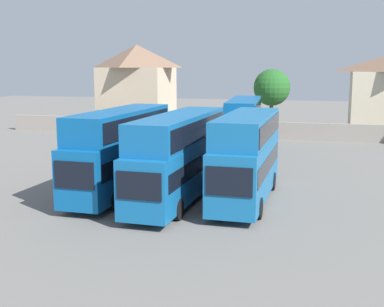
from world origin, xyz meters
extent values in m
plane|color=slate|center=(0.00, 18.00, 0.00)|extent=(140.00, 140.00, 0.00)
cube|color=gray|center=(0.00, 25.90, 0.90)|extent=(56.00, 0.50, 1.80)
cube|color=#0D5698|center=(-3.73, 0.19, 1.90)|extent=(2.75, 10.93, 3.09)
cube|color=black|center=(-3.87, -5.27, 2.27)|extent=(2.17, 0.14, 1.39)
cube|color=black|center=(-3.73, 0.19, 2.27)|extent=(2.77, 10.06, 0.97)
cube|color=#0D5698|center=(-3.72, 0.46, 4.24)|extent=(2.69, 10.39, 1.59)
cube|color=black|center=(-3.72, 0.46, 4.24)|extent=(2.76, 9.85, 1.11)
cylinder|color=black|center=(-2.68, -3.21, 0.55)|extent=(0.33, 1.11, 1.10)
cylinder|color=black|center=(-4.95, -3.15, 0.55)|extent=(0.33, 1.11, 1.10)
cylinder|color=black|center=(-2.50, 3.52, 0.55)|extent=(0.33, 1.11, 1.10)
cylinder|color=black|center=(-4.77, 3.58, 0.55)|extent=(0.33, 1.11, 1.10)
cube|color=#125D9C|center=(0.09, -0.37, 1.83)|extent=(2.87, 11.81, 2.95)
cube|color=black|center=(-0.09, -6.26, 2.19)|extent=(2.21, 0.15, 1.33)
cube|color=black|center=(0.09, -0.37, 2.19)|extent=(2.88, 10.87, 0.93)
cube|color=#125D9C|center=(0.10, -0.07, 4.11)|extent=(2.80, 11.22, 1.60)
cube|color=black|center=(0.10, -0.07, 4.11)|extent=(2.87, 10.64, 1.12)
cylinder|color=black|center=(1.13, -4.04, 0.55)|extent=(0.33, 1.11, 1.10)
cylinder|color=black|center=(-1.18, -3.97, 0.55)|extent=(0.33, 1.11, 1.10)
cylinder|color=black|center=(1.35, 3.23, 0.55)|extent=(0.33, 1.11, 1.10)
cylinder|color=black|center=(-0.95, 3.31, 0.55)|extent=(0.33, 1.11, 1.10)
cube|color=#15619B|center=(3.86, 0.33, 1.91)|extent=(2.62, 10.15, 3.11)
cube|color=black|center=(3.82, -4.75, 2.28)|extent=(2.23, 0.10, 1.40)
cube|color=black|center=(3.86, 0.33, 2.28)|extent=(2.65, 9.34, 0.98)
cube|color=#15619B|center=(3.87, 0.59, 4.21)|extent=(2.56, 9.64, 1.49)
cube|color=black|center=(3.87, 0.59, 4.21)|extent=(2.65, 9.14, 1.04)
cylinder|color=black|center=(5.00, -2.81, 0.55)|extent=(0.31, 1.10, 1.10)
cylinder|color=black|center=(2.67, -2.79, 0.55)|extent=(0.31, 1.10, 1.10)
cylinder|color=black|center=(5.06, 3.46, 0.55)|extent=(0.31, 1.10, 1.10)
cylinder|color=black|center=(2.73, 3.48, 0.55)|extent=(0.31, 1.10, 1.10)
cube|color=#186396|center=(-1.14, 15.68, 1.93)|extent=(2.84, 11.80, 3.15)
cube|color=black|center=(-1.33, 9.80, 2.31)|extent=(2.17, 0.15, 1.42)
cube|color=black|center=(-1.14, 15.68, 2.31)|extent=(2.85, 10.86, 0.99)
cylinder|color=black|center=(-0.12, 12.01, 0.55)|extent=(0.33, 1.11, 1.10)
cylinder|color=black|center=(-2.39, 12.08, 0.55)|extent=(0.33, 1.11, 1.10)
cylinder|color=black|center=(0.11, 19.27, 0.55)|extent=(0.33, 1.11, 1.10)
cylinder|color=black|center=(-2.16, 19.35, 0.55)|extent=(0.33, 1.11, 1.10)
cube|color=#0D579A|center=(1.27, 15.85, 1.83)|extent=(3.29, 11.36, 2.94)
cube|color=black|center=(1.70, 10.24, 2.18)|extent=(2.14, 0.25, 1.32)
cube|color=black|center=(1.27, 15.85, 2.18)|extent=(3.26, 10.47, 0.93)
cube|color=#0D579A|center=(1.25, 16.13, 4.04)|extent=(3.20, 10.80, 1.48)
cube|color=black|center=(1.25, 16.13, 4.04)|extent=(3.25, 10.25, 1.04)
cylinder|color=black|center=(2.65, 12.47, 0.55)|extent=(0.38, 1.12, 1.10)
cylinder|color=black|center=(0.42, 12.30, 0.55)|extent=(0.38, 1.12, 1.10)
cylinder|color=black|center=(2.11, 19.40, 0.55)|extent=(0.38, 1.12, 1.10)
cylinder|color=black|center=(-0.12, 19.22, 0.55)|extent=(0.38, 1.12, 1.10)
cube|color=#C6B293|center=(-14.92, 32.69, 3.71)|extent=(8.02, 7.84, 7.41)
pyramid|color=brown|center=(-14.92, 32.69, 8.82)|extent=(8.42, 8.23, 2.82)
cylinder|color=brown|center=(2.35, 28.40, 1.95)|extent=(0.41, 0.41, 3.90)
sphere|color=#235B23|center=(2.35, 28.40, 5.30)|extent=(4.00, 4.00, 4.00)
camera|label=1|loc=(7.96, -27.37, 7.61)|focal=47.19mm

